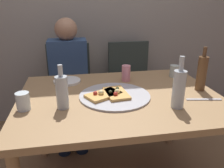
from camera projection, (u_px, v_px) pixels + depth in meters
back_wall at (97, 2)px, 2.42m from camera, size 6.00×0.10×2.60m
dining_table at (120, 106)px, 1.53m from camera, size 1.31×0.98×0.73m
pizza_tray at (115, 96)px, 1.47m from camera, size 0.46×0.46×0.01m
pizza_slice_last at (103, 95)px, 1.45m from camera, size 0.26×0.22×0.05m
pizza_slice_extra at (116, 93)px, 1.47m from camera, size 0.15×0.23×0.05m
wine_bottle at (202, 73)px, 1.54m from camera, size 0.07×0.07×0.30m
beer_bottle at (179, 88)px, 1.29m from camera, size 0.07×0.07×0.30m
water_bottle at (62, 92)px, 1.29m from camera, size 0.07×0.07×0.26m
tumbler_near at (174, 71)px, 1.84m from camera, size 0.08×0.08×0.09m
tumbler_far at (23, 101)px, 1.28m from camera, size 0.08×0.08×0.10m
soda_can at (126, 73)px, 1.74m from camera, size 0.07×0.07×0.12m
plate_stack at (67, 81)px, 1.73m from camera, size 0.20×0.20×0.02m
table_knife at (204, 99)px, 1.43m from camera, size 0.22×0.06×0.01m
chair_left at (70, 83)px, 2.34m from camera, size 0.44×0.44×0.90m
chair_right at (130, 79)px, 2.45m from camera, size 0.44×0.44×0.90m
guest_in_sweater at (69, 76)px, 2.16m from camera, size 0.36×0.56×1.17m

